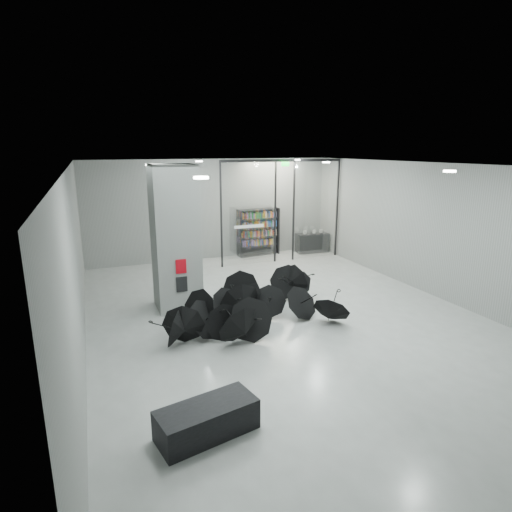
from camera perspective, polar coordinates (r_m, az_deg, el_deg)
name	(u,v)px	position (r m, az deg, el deg)	size (l,w,h in m)	color
room	(289,213)	(10.64, 4.52, 5.83)	(14.00, 14.02, 4.01)	gray
column	(175,238)	(11.89, -10.82, 2.39)	(1.20, 1.20, 4.00)	slate
fire_cabinet	(181,266)	(11.45, -10.06, -1.39)	(0.28, 0.04, 0.38)	#A50A07
info_panel	(182,284)	(11.59, -9.96, -3.77)	(0.30, 0.03, 0.42)	black
exit_sign	(285,164)	(16.35, 3.96, 12.25)	(0.30, 0.06, 0.15)	#0CE533
glass_partition	(282,207)	(16.67, 3.54, 6.64)	(5.06, 0.08, 4.00)	silver
bench	(207,420)	(7.20, -6.61, -21.06)	(1.58, 0.68, 0.51)	black
bookshelf	(258,232)	(17.80, 0.32, 3.25)	(1.79, 0.36, 1.97)	black
shop_counter	(312,243)	(18.53, 7.56, 1.78)	(1.39, 0.56, 0.83)	black
umbrella_cluster	(250,309)	(11.18, -0.76, -7.19)	(5.26, 4.15, 1.29)	black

